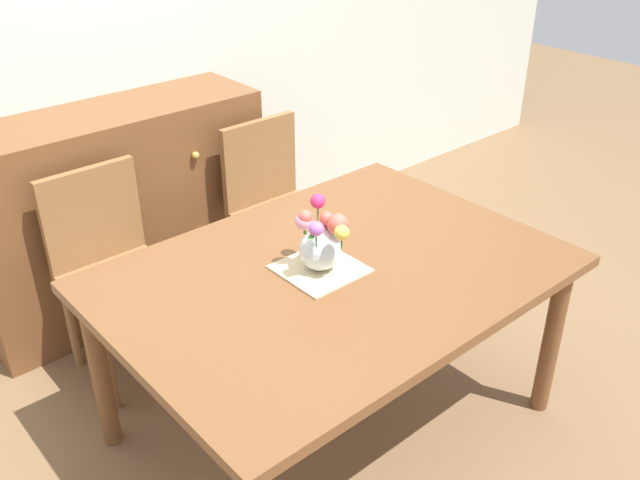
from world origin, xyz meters
The scene contains 8 objects.
ground_plane centered at (0.00, 0.00, 0.00)m, with size 12.00×12.00×0.00m, color brown.
back_wall centered at (0.00, 1.60, 1.40)m, with size 7.00×0.10×2.80m, color silver.
dining_table centered at (0.00, 0.00, 0.65)m, with size 1.58×1.14×0.73m.
chair_left centered at (-0.43, 0.91, 0.52)m, with size 0.42×0.42×0.90m.
chair_right centered at (0.43, 0.91, 0.52)m, with size 0.42×0.42×0.90m.
dresser centered at (-0.17, 1.33, 0.50)m, with size 1.40×0.47×1.00m.
placemat centered at (-0.04, 0.03, 0.73)m, with size 0.27×0.27×0.01m, color #CCB789.
flower_vase centered at (-0.04, 0.03, 0.84)m, with size 0.20×0.22×0.25m.
Camera 1 is at (-1.40, -1.53, 2.01)m, focal length 39.01 mm.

